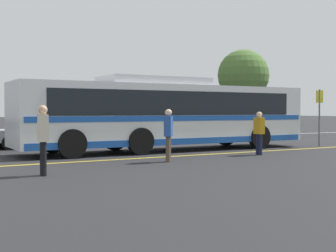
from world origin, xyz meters
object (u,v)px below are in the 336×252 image
at_px(pedestrian_2, 259,131).
at_px(bus_stop_sign, 319,110).
at_px(pedestrian_1, 43,135).
at_px(transit_bus, 168,113).
at_px(tree_0, 243,76).
at_px(pedestrian_0, 168,132).

bearing_deg(pedestrian_2, bus_stop_sign, 117.25).
relative_size(pedestrian_1, bus_stop_sign, 0.68).
distance_m(transit_bus, pedestrian_1, 7.97).
xyz_separation_m(pedestrian_1, tree_0, (16.92, 12.82, 2.96)).
bearing_deg(pedestrian_0, transit_bus, 10.11).
height_order(pedestrian_1, tree_0, tree_0).
bearing_deg(pedestrian_0, pedestrian_2, -45.26).
distance_m(transit_bus, pedestrian_2, 3.88).
xyz_separation_m(pedestrian_0, tree_0, (12.65, 11.69, 3.02)).
xyz_separation_m(bus_stop_sign, tree_0, (3.49, 9.59, 2.34)).
xyz_separation_m(transit_bus, tree_0, (10.55, 8.06, 2.45)).
relative_size(transit_bus, pedestrian_0, 7.57).
height_order(bus_stop_sign, tree_0, tree_0).
xyz_separation_m(pedestrian_1, pedestrian_2, (8.30, 1.46, -0.11)).
relative_size(transit_bus, pedestrian_2, 7.98).
bearing_deg(pedestrian_1, transit_bus, -45.66).
xyz_separation_m(pedestrian_2, tree_0, (8.62, 11.36, 3.07)).
bearing_deg(transit_bus, pedestrian_1, -52.75).
bearing_deg(pedestrian_0, pedestrian_1, 144.96).
height_order(transit_bus, pedestrian_1, transit_bus).
bearing_deg(pedestrian_0, tree_0, -7.14).
distance_m(pedestrian_0, pedestrian_2, 4.05).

